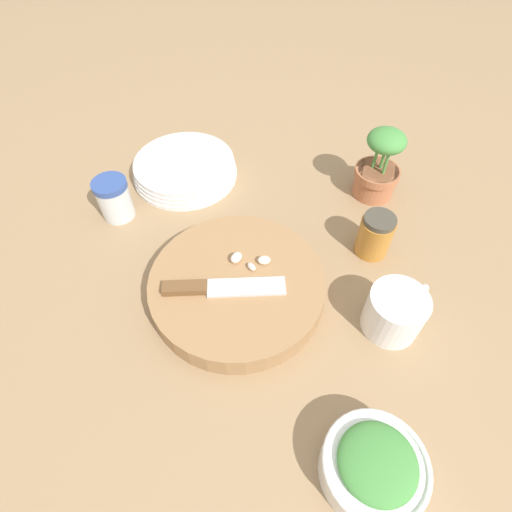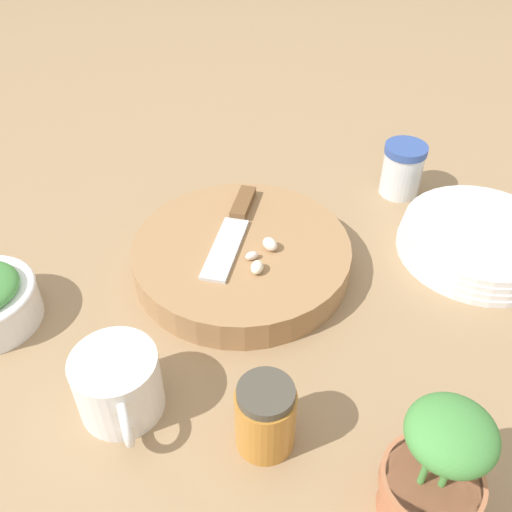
# 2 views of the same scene
# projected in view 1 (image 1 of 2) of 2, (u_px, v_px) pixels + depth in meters

# --- Properties ---
(ground_plane) EXTENTS (5.00, 5.00, 0.00)m
(ground_plane) POSITION_uv_depth(u_px,v_px,m) (264.00, 277.00, 0.70)
(ground_plane) COLOR #997A56
(cutting_board) EXTENTS (0.29, 0.29, 0.04)m
(cutting_board) POSITION_uv_depth(u_px,v_px,m) (237.00, 286.00, 0.66)
(cutting_board) COLOR #9E754C
(cutting_board) RESTS_ON ground_plane
(chef_knife) EXTENTS (0.17, 0.15, 0.01)m
(chef_knife) POSITION_uv_depth(u_px,v_px,m) (217.00, 287.00, 0.63)
(chef_knife) COLOR brown
(chef_knife) RESTS_ON cutting_board
(garlic_cloves) EXTENTS (0.07, 0.05, 0.02)m
(garlic_cloves) POSITION_uv_depth(u_px,v_px,m) (250.00, 260.00, 0.66)
(garlic_cloves) COLOR #EDE6CD
(garlic_cloves) RESTS_ON cutting_board
(herb_bowl) EXTENTS (0.13, 0.13, 0.07)m
(herb_bowl) POSITION_uv_depth(u_px,v_px,m) (374.00, 467.00, 0.48)
(herb_bowl) COLOR white
(herb_bowl) RESTS_ON ground_plane
(spice_jar) EXTENTS (0.07, 0.07, 0.08)m
(spice_jar) POSITION_uv_depth(u_px,v_px,m) (114.00, 199.00, 0.77)
(spice_jar) COLOR silver
(spice_jar) RESTS_ON ground_plane
(coffee_mug) EXTENTS (0.09, 0.12, 0.08)m
(coffee_mug) POSITION_uv_depth(u_px,v_px,m) (395.00, 312.00, 0.61)
(coffee_mug) COLOR white
(coffee_mug) RESTS_ON ground_plane
(plate_stack) EXTENTS (0.22, 0.22, 0.04)m
(plate_stack) POSITION_uv_depth(u_px,v_px,m) (185.00, 169.00, 0.86)
(plate_stack) COLOR white
(plate_stack) RESTS_ON ground_plane
(honey_jar) EXTENTS (0.06, 0.06, 0.08)m
(honey_jar) POSITION_uv_depth(u_px,v_px,m) (375.00, 235.00, 0.71)
(honey_jar) COLOR #BC7A2D
(honey_jar) RESTS_ON ground_plane
(potted_herb) EXTENTS (0.09, 0.09, 0.15)m
(potted_herb) POSITION_uv_depth(u_px,v_px,m) (379.00, 169.00, 0.79)
(potted_herb) COLOR #B26B47
(potted_herb) RESTS_ON ground_plane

